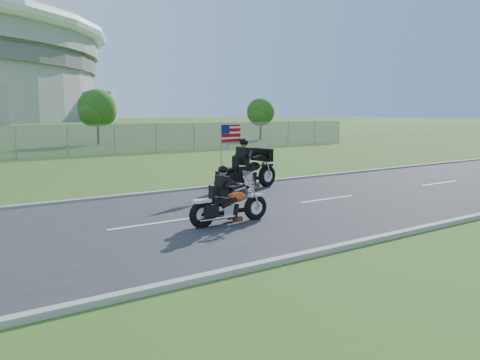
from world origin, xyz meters
TOP-DOWN VIEW (x-y plane):
  - ground at (0.00, 0.00)m, footprint 420.00×420.00m
  - road at (0.00, 0.00)m, footprint 120.00×8.00m
  - curb_north at (0.00, 4.05)m, footprint 120.00×0.18m
  - curb_south at (0.00, -4.05)m, footprint 120.00×0.18m
  - tree_fence_near at (6.04, 30.04)m, footprint 3.52×3.28m
  - tree_fence_far at (22.04, 28.03)m, footprint 3.08×2.87m
  - motorcycle_lead at (-0.37, -1.00)m, footprint 2.23×0.54m
  - motorcycle_follow at (2.99, 2.96)m, footprint 2.79×1.11m

SIDE VIEW (x-z plane):
  - ground at x=0.00m, z-range 0.00..0.00m
  - road at x=0.00m, z-range 0.00..0.04m
  - curb_north at x=0.00m, z-range -0.01..0.11m
  - curb_south at x=0.00m, z-range -0.01..0.11m
  - motorcycle_lead at x=-0.37m, z-range -0.27..1.23m
  - motorcycle_follow at x=2.99m, z-range -0.53..1.81m
  - tree_fence_far at x=22.04m, z-range 0.54..4.74m
  - tree_fence_near at x=6.04m, z-range 0.60..5.35m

